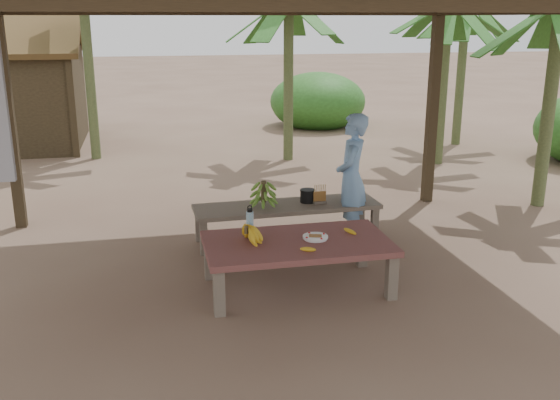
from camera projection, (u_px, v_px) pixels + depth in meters
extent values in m
plane|color=brown|center=(270.00, 278.00, 6.43)|extent=(80.00, 80.00, 0.00)
cube|color=black|center=(9.00, 122.00, 7.64)|extent=(0.13, 0.13, 2.70)
cube|color=black|center=(432.00, 109.00, 8.78)|extent=(0.13, 0.13, 2.70)
cube|color=black|center=(233.00, 8.00, 7.83)|extent=(5.80, 0.14, 0.18)
cube|color=black|center=(543.00, 5.00, 6.24)|extent=(0.14, 4.80, 0.18)
cube|color=brown|center=(219.00, 293.00, 5.57)|extent=(0.10, 0.10, 0.44)
cube|color=brown|center=(392.00, 277.00, 5.90)|extent=(0.10, 0.10, 0.44)
cube|color=brown|center=(209.00, 259.00, 6.36)|extent=(0.10, 0.10, 0.44)
cube|color=brown|center=(362.00, 247.00, 6.69)|extent=(0.10, 0.10, 0.44)
cube|color=maroon|center=(297.00, 244.00, 6.06)|extent=(1.80, 1.00, 0.06)
cube|color=brown|center=(204.00, 238.00, 7.01)|extent=(0.08, 0.08, 0.40)
cube|color=brown|center=(375.00, 224.00, 7.49)|extent=(0.08, 0.08, 0.40)
cube|color=brown|center=(199.00, 225.00, 7.44)|extent=(0.08, 0.08, 0.40)
cube|color=brown|center=(361.00, 213.00, 7.92)|extent=(0.08, 0.08, 0.40)
cube|color=brown|center=(287.00, 207.00, 7.40)|extent=(2.22, 0.67, 0.05)
cylinder|color=white|center=(315.00, 238.00, 6.09)|extent=(0.23, 0.23, 0.01)
cylinder|color=white|center=(315.00, 237.00, 6.09)|extent=(0.25, 0.25, 0.02)
cube|color=brown|center=(315.00, 236.00, 6.09)|extent=(0.14, 0.12, 0.02)
ellipsoid|color=gold|center=(308.00, 249.00, 5.76)|extent=(0.16, 0.05, 0.04)
ellipsoid|color=gold|center=(350.00, 231.00, 6.25)|extent=(0.13, 0.16, 0.04)
cylinder|color=#3E94C2|center=(250.00, 222.00, 6.27)|extent=(0.07, 0.07, 0.21)
cylinder|color=black|center=(250.00, 210.00, 6.24)|extent=(0.05, 0.05, 0.03)
torus|color=black|center=(250.00, 207.00, 6.23)|extent=(0.05, 0.01, 0.05)
cylinder|color=black|center=(308.00, 196.00, 7.47)|extent=(0.18, 0.18, 0.15)
imported|color=#6C98CC|center=(351.00, 178.00, 7.38)|extent=(0.56, 0.66, 1.52)
cylinder|color=#596638|center=(443.00, 83.00, 11.10)|extent=(0.18, 0.18, 2.92)
cylinder|color=#596638|center=(288.00, 80.00, 11.40)|extent=(0.18, 0.18, 2.96)
cylinder|color=#596638|center=(89.00, 64.00, 11.41)|extent=(0.18, 0.18, 3.53)
cylinder|color=#596638|center=(549.00, 106.00, 8.55)|extent=(0.18, 0.18, 2.83)
cylinder|color=#596638|center=(461.00, 73.00, 12.85)|extent=(0.18, 0.18, 2.96)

